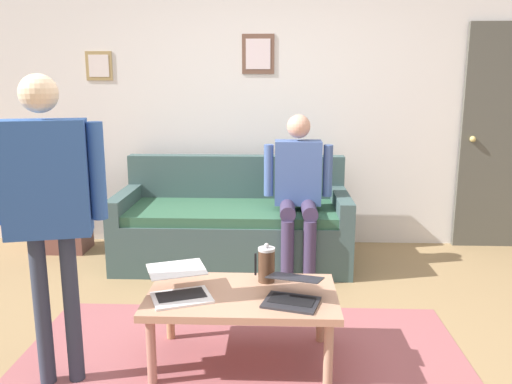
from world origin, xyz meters
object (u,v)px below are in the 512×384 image
couch (233,227)px  french_press (266,264)px  side_shelf (63,210)px  flower_vase (59,153)px  interior_door (506,138)px  coffee_table (242,301)px  laptop_center (180,287)px  laptop_left (293,293)px  person_standing (47,193)px  person_seated (298,184)px

couch → french_press: bearing=101.9°
couch → side_shelf: (1.58, -0.22, 0.08)m
french_press → flower_vase: 2.58m
interior_door → couch: interior_door is taller
side_shelf → couch: bearing=172.2°
side_shelf → coffee_table: bearing=133.1°
interior_door → couch: size_ratio=1.05×
laptop_center → flower_vase: size_ratio=1.01×
flower_vase → laptop_left: bearing=135.8°
laptop_center → person_standing: person_standing is taller
french_press → flower_vase: bearing=-42.1°
couch → side_shelf: bearing=-7.8°
laptop_left → person_seated: size_ratio=0.28×
flower_vase → person_standing: 2.29m
person_standing → laptop_left: bearing=-173.2°
interior_door → person_standing: size_ratio=1.29×
coffee_table → laptop_center: laptop_center is taller
french_press → person_seated: 1.30m
interior_door → laptop_center: size_ratio=4.67×
side_shelf → person_standing: person_standing is taller
coffee_table → person_seated: (-0.36, -1.44, 0.37)m
coffee_table → flower_vase: size_ratio=2.40×
laptop_left → french_press: 0.31m
laptop_left → person_standing: bearing=6.8°
laptop_left → side_shelf: 2.84m
french_press → flower_vase: size_ratio=0.54×
laptop_left → person_seated: person_seated is taller
laptop_center → person_seated: person_seated is taller
coffee_table → flower_vase: flower_vase is taller
coffee_table → french_press: (-0.13, -0.18, 0.15)m
couch → french_press: (-0.31, 1.49, 0.20)m
laptop_left → laptop_center: laptop_left is taller
coffee_table → flower_vase: bearing=-46.9°
laptop_left → person_standing: size_ratio=0.23×
coffee_table → laptop_center: size_ratio=2.37×
laptop_left → french_press: size_ratio=1.54×
couch → coffee_table: bearing=96.3°
interior_door → coffee_table: 3.23m
laptop_left → flower_vase: flower_vase is taller
interior_door → side_shelf: (4.04, 0.30, -0.64)m
flower_vase → couch: bearing=172.1°
laptop_left → side_shelf: side_shelf is taller
side_shelf → person_standing: bearing=111.4°
coffee_table → side_shelf: 2.58m
coffee_table → french_press: french_press is taller
couch → person_seated: bearing=157.3°
flower_vase → person_seated: (-2.12, 0.44, -0.18)m
couch → coffee_table: (-0.19, 1.67, 0.06)m
couch → laptop_center: 1.73m
laptop_left → laptop_center: (0.61, -0.05, 0.00)m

